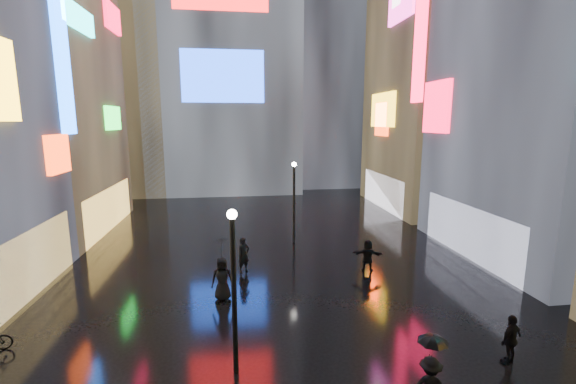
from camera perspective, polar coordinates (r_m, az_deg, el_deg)
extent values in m
plane|color=black|center=(23.83, -2.64, -8.40)|extent=(140.00, 140.00, 0.00)
cube|color=#FFC659|center=(19.81, -35.24, -9.75)|extent=(0.20, 10.00, 3.00)
cube|color=#FF3A0C|center=(22.66, -30.94, 4.85)|extent=(0.25, 2.24, 1.94)
cube|color=#145DFF|center=(24.38, -30.49, 16.86)|extent=(0.25, 1.40, 8.00)
cube|color=black|center=(31.90, -35.10, 14.57)|extent=(10.00, 12.00, 22.00)
cube|color=#FFC659|center=(30.52, -25.02, -2.25)|extent=(0.20, 10.00, 3.00)
cube|color=#1AEE34|center=(31.56, -24.51, 9.93)|extent=(0.25, 3.00, 1.71)
cube|color=#1AFBF9|center=(27.24, -28.80, 21.76)|extent=(0.25, 4.84, 1.37)
cube|color=#FF0C33|center=(34.22, -24.57, 22.42)|extent=(0.25, 3.32, 1.94)
cube|color=white|center=(24.26, 25.29, -5.37)|extent=(0.20, 9.00, 3.00)
cube|color=#FF0C33|center=(26.87, 21.19, 11.66)|extent=(0.25, 2.99, 3.26)
cube|color=#FF0C33|center=(30.08, 19.09, 22.01)|extent=(0.25, 1.40, 10.00)
cube|color=black|center=(37.64, 22.18, 19.36)|extent=(10.00, 12.00, 28.00)
cube|color=white|center=(35.54, 13.92, 0.11)|extent=(0.20, 9.00, 3.00)
cube|color=yellow|center=(35.22, 13.86, 11.73)|extent=(0.25, 4.92, 2.91)
cube|color=#FF3A0C|center=(35.32, 13.73, 10.40)|extent=(0.25, 2.63, 2.87)
cube|color=black|center=(48.34, -9.72, 26.29)|extent=(16.00, 14.00, 42.00)
cube|color=#194CFF|center=(39.61, -9.63, 16.55)|extent=(8.00, 0.20, 5.00)
cube|color=black|center=(50.56, 5.23, 21.02)|extent=(12.00, 12.00, 34.00)
cube|color=black|center=(46.36, -23.76, 16.17)|extent=(10.00, 10.00, 26.00)
cylinder|color=black|center=(12.07, -7.98, -15.15)|extent=(0.16, 0.16, 5.00)
sphere|color=white|center=(11.21, -8.31, -3.30)|extent=(0.30, 0.30, 0.30)
cylinder|color=black|center=(24.38, 0.90, -1.85)|extent=(0.16, 0.16, 5.00)
sphere|color=white|center=(23.97, 0.91, 4.12)|extent=(0.30, 0.30, 0.30)
imported|color=black|center=(14.97, 30.14, -18.36)|extent=(1.05, 0.74, 1.65)
imported|color=black|center=(17.32, -9.71, -12.59)|extent=(0.97, 0.65, 1.92)
imported|color=black|center=(20.60, 11.71, -9.21)|extent=(1.63, 0.93, 1.67)
imported|color=black|center=(20.18, -6.58, -9.26)|extent=(0.79, 0.72, 1.82)
imported|color=black|center=(11.36, 20.62, -20.62)|extent=(0.93, 0.93, 0.67)
imported|color=black|center=(16.82, -9.86, -8.18)|extent=(1.21, 1.22, 0.89)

